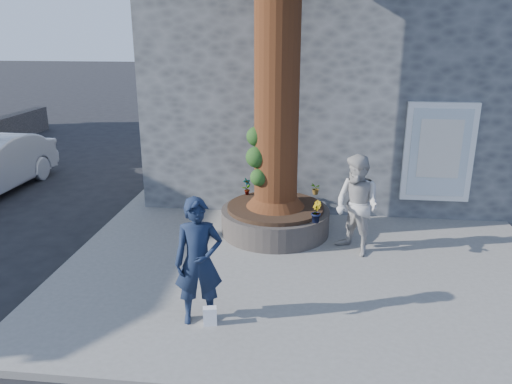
# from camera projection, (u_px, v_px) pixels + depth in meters

# --- Properties ---
(ground) EXTENTS (120.00, 120.00, 0.00)m
(ground) POSITION_uv_depth(u_px,v_px,m) (222.00, 278.00, 9.00)
(ground) COLOR black
(ground) RESTS_ON ground
(pavement) EXTENTS (9.00, 8.00, 0.12)m
(pavement) POSITION_uv_depth(u_px,v_px,m) (306.00, 256.00, 9.76)
(pavement) COLOR slate
(pavement) RESTS_ON ground
(yellow_line) EXTENTS (0.10, 30.00, 0.01)m
(yellow_line) POSITION_uv_depth(u_px,v_px,m) (85.00, 247.00, 10.28)
(yellow_line) COLOR yellow
(yellow_line) RESTS_ON ground
(stone_shop) EXTENTS (10.30, 8.30, 6.30)m
(stone_shop) POSITION_uv_depth(u_px,v_px,m) (349.00, 70.00, 14.53)
(stone_shop) COLOR #444749
(stone_shop) RESTS_ON ground
(planter) EXTENTS (2.30, 2.30, 0.60)m
(planter) POSITION_uv_depth(u_px,v_px,m) (275.00, 219.00, 10.67)
(planter) COLOR black
(planter) RESTS_ON pavement
(man) EXTENTS (0.79, 0.62, 1.93)m
(man) POSITION_uv_depth(u_px,v_px,m) (199.00, 262.00, 7.21)
(man) COLOR #121C33
(man) RESTS_ON pavement
(woman) EXTENTS (1.18, 1.19, 1.94)m
(woman) POSITION_uv_depth(u_px,v_px,m) (357.00, 205.00, 9.48)
(woman) COLOR #ACA8A4
(woman) RESTS_ON pavement
(shopping_bag) EXTENTS (0.22, 0.16, 0.28)m
(shopping_bag) POSITION_uv_depth(u_px,v_px,m) (210.00, 316.00, 7.35)
(shopping_bag) COLOR white
(shopping_bag) RESTS_ON pavement
(plant_a) EXTENTS (0.24, 0.24, 0.39)m
(plant_a) POSITION_uv_depth(u_px,v_px,m) (247.00, 187.00, 11.21)
(plant_a) COLOR gray
(plant_a) RESTS_ON planter
(plant_b) EXTENTS (0.26, 0.26, 0.42)m
(plant_b) POSITION_uv_depth(u_px,v_px,m) (316.00, 212.00, 9.62)
(plant_b) COLOR gray
(plant_b) RESTS_ON planter
(plant_c) EXTENTS (0.24, 0.24, 0.37)m
(plant_c) POSITION_uv_depth(u_px,v_px,m) (276.00, 185.00, 11.33)
(plant_c) COLOR gray
(plant_c) RESTS_ON planter
(plant_d) EXTENTS (0.29, 0.31, 0.27)m
(plant_d) POSITION_uv_depth(u_px,v_px,m) (316.00, 189.00, 11.24)
(plant_d) COLOR gray
(plant_d) RESTS_ON planter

